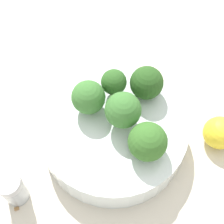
# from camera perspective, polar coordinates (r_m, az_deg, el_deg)

# --- Properties ---
(ground_plane) EXTENTS (3.00, 3.00, 0.00)m
(ground_plane) POSITION_cam_1_polar(r_m,az_deg,el_deg) (0.52, -0.00, -5.01)
(ground_plane) COLOR beige
(bowl) EXTENTS (0.23, 0.23, 0.05)m
(bowl) POSITION_cam_1_polar(r_m,az_deg,el_deg) (0.49, -0.00, -3.60)
(bowl) COLOR silver
(bowl) RESTS_ON ground_plane
(broccoli_floret_0) EXTENTS (0.05, 0.05, 0.05)m
(broccoli_floret_0) POSITION_cam_1_polar(r_m,az_deg,el_deg) (0.48, 6.07, 5.31)
(broccoli_floret_0) COLOR #8EB770
(broccoli_floret_0) RESTS_ON bowl
(broccoli_floret_1) EXTENTS (0.05, 0.05, 0.06)m
(broccoli_floret_1) POSITION_cam_1_polar(r_m,az_deg,el_deg) (0.44, 1.72, 0.57)
(broccoli_floret_1) COLOR #8EB770
(broccoli_floret_1) RESTS_ON bowl
(broccoli_floret_2) EXTENTS (0.05, 0.05, 0.06)m
(broccoli_floret_2) POSITION_cam_1_polar(r_m,az_deg,el_deg) (0.43, 6.23, -5.44)
(broccoli_floret_2) COLOR #8EB770
(broccoli_floret_2) RESTS_ON bowl
(broccoli_floret_3) EXTENTS (0.04, 0.04, 0.05)m
(broccoli_floret_3) POSITION_cam_1_polar(r_m,az_deg,el_deg) (0.47, -0.22, 5.44)
(broccoli_floret_3) COLOR #8EB770
(broccoli_floret_3) RESTS_ON bowl
(broccoli_floret_4) EXTENTS (0.05, 0.05, 0.06)m
(broccoli_floret_4) POSITION_cam_1_polar(r_m,az_deg,el_deg) (0.46, -4.61, 2.66)
(broccoli_floret_4) COLOR #8EB770
(broccoli_floret_4) RESTS_ON bowl
(pepper_shaker) EXTENTS (0.03, 0.03, 0.06)m
(pepper_shaker) POSITION_cam_1_polar(r_m,az_deg,el_deg) (0.47, -17.90, -13.27)
(pepper_shaker) COLOR #B2B7BC
(pepper_shaker) RESTS_ON ground_plane
(lemon_wedge) EXTENTS (0.05, 0.05, 0.05)m
(lemon_wedge) POSITION_cam_1_polar(r_m,az_deg,el_deg) (0.52, 18.90, -3.86)
(lemon_wedge) COLOR yellow
(lemon_wedge) RESTS_ON ground_plane
(almond_crumb_0) EXTENTS (0.01, 0.01, 0.01)m
(almond_crumb_0) POSITION_cam_1_polar(r_m,az_deg,el_deg) (0.49, -17.34, -16.47)
(almond_crumb_0) COLOR olive
(almond_crumb_0) RESTS_ON ground_plane
(almond_crumb_1) EXTENTS (0.01, 0.01, 0.01)m
(almond_crumb_1) POSITION_cam_1_polar(r_m,az_deg,el_deg) (0.58, -4.25, 5.55)
(almond_crumb_1) COLOR #AD7F4C
(almond_crumb_1) RESTS_ON ground_plane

